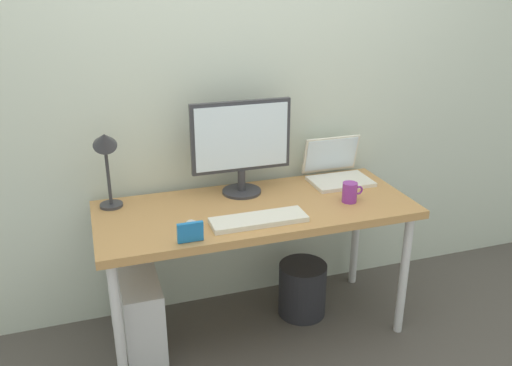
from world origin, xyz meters
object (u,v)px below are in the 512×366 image
Objects in this scene: photo_frame at (190,232)px; desk at (256,218)px; monitor at (241,142)px; wastebasket at (302,289)px; laptop at (336,170)px; computer_tower at (143,318)px; desk_lamp at (106,152)px; keyboard at (259,220)px; coffee_mug at (350,192)px; mouse at (192,225)px.

desk is at bearing 35.58° from photo_frame.
photo_frame is at bearing -128.56° from monitor.
monitor reaches higher than wastebasket.
laptop is at bearing 1.90° from monitor.
computer_tower reaches higher than wastebasket.
desk is 0.58m from laptop.
desk_lamp is at bearing 164.68° from desk.
coffee_mug is at bearing 9.21° from keyboard.
desk_lamp is 1.28m from wastebasket.
mouse is at bearing -45.26° from desk_lamp.
desk is 0.38m from mouse.
keyboard reaches higher than computer_tower.
mouse is (0.32, -0.32, -0.27)m from desk_lamp.
desk_lamp is 0.53m from mouse.
desk_lamp is 0.94× the size of keyboard.
photo_frame is at bearing -153.95° from wastebasket.
computer_tower is (-0.59, -0.02, -0.44)m from desk.
coffee_mug is 0.85m from photo_frame.
photo_frame is at bearing -104.30° from mouse.
monitor is at bearing 51.44° from photo_frame.
monitor reaches higher than mouse.
laptop is 3.56× the size of mouse.
mouse is at bearing -158.55° from laptop.
mouse is 0.30× the size of wastebasket.
wastebasket is at bearing 26.05° from photo_frame.
computer_tower is at bearing -160.02° from monitor.
coffee_mug is 0.26× the size of computer_tower.
mouse is at bearing -162.69° from wastebasket.
mouse is (-0.87, -0.34, -0.04)m from laptop.
monitor is at bearing 149.77° from coffee_mug.
coffee_mug is (-0.07, -0.29, -0.01)m from laptop.
monitor is 0.90m from wastebasket.
coffee_mug is (1.12, -0.28, -0.24)m from desk_lamp.
desk_lamp is 1.18m from coffee_mug.
coffee_mug is 0.65m from wastebasket.
laptop is 0.76× the size of computer_tower.
desk_lamp is 4.58× the size of mouse.
laptop is 0.30m from coffee_mug.
wastebasket is at bearing 139.06° from coffee_mug.
photo_frame is 0.96m from wastebasket.
wastebasket is at bearing 10.74° from desk.
photo_frame is (-0.38, -0.27, 0.11)m from desk.
laptop is 1.22m from desk_lamp.
keyboard is at bearing -145.33° from wastebasket.
desk_lamp is at bearing 172.32° from wastebasket.
desk is 0.19m from keyboard.
desk reaches higher than wastebasket.
coffee_mug is (0.46, -0.09, 0.11)m from desk.
laptop is 0.94m from mouse.
laptop is 2.91× the size of photo_frame.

